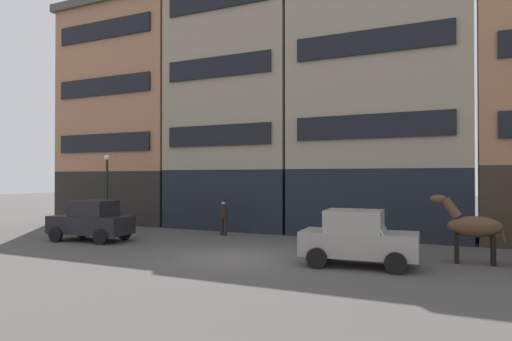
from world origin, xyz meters
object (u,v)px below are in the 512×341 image
at_px(sedan_dark, 358,238).
at_px(streetlamp_curbside, 107,181).
at_px(fire_hydrant_curbside, 90,219).
at_px(pedestrian_officer, 224,216).
at_px(sedan_light, 91,221).
at_px(draft_horse, 471,226).

relative_size(sedan_dark, streetlamp_curbside, 0.93).
bearing_deg(fire_hydrant_curbside, pedestrian_officer, -0.04).
xyz_separation_m(sedan_dark, fire_hydrant_curbside, (-16.62, 4.73, -0.49)).
xyz_separation_m(pedestrian_officer, streetlamp_curbside, (-7.21, -0.40, 1.69)).
bearing_deg(fire_hydrant_curbside, sedan_light, -43.66).
bearing_deg(pedestrian_officer, sedan_dark, -31.40).
distance_m(draft_horse, sedan_dark, 3.94).
bearing_deg(streetlamp_curbside, draft_horse, -6.98).
relative_size(draft_horse, sedan_dark, 0.61).
distance_m(sedan_light, fire_hydrant_curbside, 6.12).
height_order(sedan_light, fire_hydrant_curbside, sedan_light).
relative_size(draft_horse, pedestrian_officer, 1.31).
height_order(draft_horse, sedan_light, draft_horse).
height_order(draft_horse, fire_hydrant_curbside, draft_horse).
bearing_deg(sedan_light, sedan_dark, -2.41).
height_order(sedan_light, pedestrian_officer, sedan_light).
distance_m(streetlamp_curbside, fire_hydrant_curbside, 2.83).
bearing_deg(fire_hydrant_curbside, draft_horse, -7.56).
distance_m(pedestrian_officer, fire_hydrant_curbside, 8.91).
relative_size(sedan_dark, fire_hydrant_curbside, 4.61).
distance_m(sedan_dark, fire_hydrant_curbside, 17.29).
bearing_deg(streetlamp_curbside, sedan_dark, -16.11).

